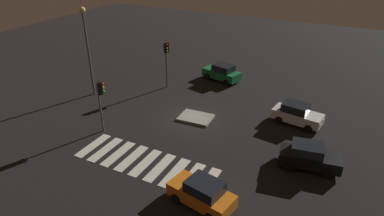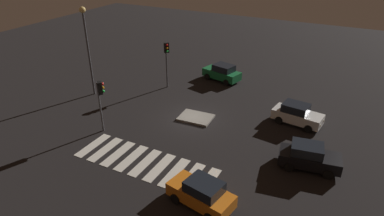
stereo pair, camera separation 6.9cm
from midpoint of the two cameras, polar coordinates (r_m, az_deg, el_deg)
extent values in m
plane|color=black|center=(28.14, -0.07, -1.81)|extent=(80.00, 80.00, 0.00)
cube|color=gray|center=(28.10, 0.59, -1.65)|extent=(2.83, 2.19, 0.18)
cube|color=black|center=(23.48, 19.30, -8.16)|extent=(4.12, 2.26, 0.80)
cube|color=black|center=(23.07, 18.98, -6.61)|extent=(2.21, 1.81, 0.65)
cylinder|color=black|center=(24.48, 22.03, -8.15)|extent=(0.66, 0.32, 0.63)
cylinder|color=black|center=(23.13, 22.14, -10.42)|extent=(0.66, 0.32, 0.63)
cylinder|color=black|center=(24.31, 16.36, -7.37)|extent=(0.66, 0.32, 0.63)
cylinder|color=black|center=(22.96, 16.09, -9.62)|extent=(0.66, 0.32, 0.63)
sphere|color=#F2EABF|center=(24.08, 23.87, -8.14)|extent=(0.21, 0.21, 0.21)
sphere|color=#F2EABF|center=(23.32, 23.99, -9.40)|extent=(0.21, 0.21, 0.21)
cube|color=orange|center=(19.53, 1.46, -14.60)|extent=(4.09, 2.35, 0.79)
cube|color=black|center=(18.96, 2.07, -13.28)|extent=(2.22, 1.85, 0.64)
cylinder|color=black|center=(19.86, -2.86, -15.16)|extent=(0.65, 0.34, 0.62)
cylinder|color=black|center=(20.79, 0.11, -12.80)|extent=(0.65, 0.34, 0.62)
cylinder|color=black|center=(19.79, 5.78, -15.48)|extent=(0.65, 0.34, 0.62)
sphere|color=#F2EABF|center=(20.17, -3.75, -13.04)|extent=(0.21, 0.21, 0.21)
sphere|color=#F2EABF|center=(20.69, -2.05, -11.78)|extent=(0.21, 0.21, 0.21)
cube|color=silver|center=(28.40, 17.44, -1.35)|extent=(4.07, 2.18, 0.80)
cube|color=black|center=(28.14, 17.19, 0.07)|extent=(2.18, 1.77, 0.64)
cylinder|color=black|center=(29.02, 20.09, -1.97)|extent=(0.65, 0.31, 0.63)
cylinder|color=black|center=(27.62, 19.11, -3.34)|extent=(0.65, 0.31, 0.63)
cylinder|color=black|center=(29.57, 15.68, -0.70)|extent=(0.65, 0.31, 0.63)
cylinder|color=black|center=(28.19, 14.50, -1.98)|extent=(0.65, 0.31, 0.63)
sphere|color=#F2EABF|center=(28.42, 21.33, -2.01)|extent=(0.21, 0.21, 0.21)
sphere|color=#F2EABF|center=(27.62, 20.82, -2.79)|extent=(0.21, 0.21, 0.21)
cube|color=#196B38|center=(35.62, 4.97, 5.81)|extent=(4.27, 2.62, 0.81)
cube|color=black|center=(35.23, 5.34, 6.82)|extent=(2.35, 2.00, 0.66)
cylinder|color=black|center=(35.83, 2.56, 5.39)|extent=(0.68, 0.38, 0.64)
cylinder|color=black|center=(37.06, 4.20, 6.11)|extent=(0.68, 0.38, 0.64)
cylinder|color=black|center=(34.47, 5.75, 4.36)|extent=(0.68, 0.38, 0.64)
cylinder|color=black|center=(35.75, 7.34, 5.13)|extent=(0.68, 0.38, 0.64)
sphere|color=#F2EABF|center=(36.38, 2.06, 6.37)|extent=(0.21, 0.21, 0.21)
sphere|color=#F2EABF|center=(37.07, 2.99, 6.75)|extent=(0.21, 0.21, 0.21)
cylinder|color=#47474C|center=(33.27, -4.44, 7.26)|extent=(0.14, 0.14, 4.64)
cube|color=black|center=(32.52, -4.47, 10.20)|extent=(0.53, 0.54, 0.96)
sphere|color=red|center=(32.25, -4.38, 10.62)|extent=(0.22, 0.22, 0.22)
sphere|color=orange|center=(32.34, -4.36, 10.11)|extent=(0.22, 0.22, 0.22)
sphere|color=green|center=(32.43, -4.34, 9.60)|extent=(0.22, 0.22, 0.22)
cylinder|color=#47474C|center=(26.38, -15.42, 0.10)|extent=(0.14, 0.14, 4.14)
cube|color=black|center=(25.71, -15.46, 3.30)|extent=(0.53, 0.54, 0.96)
sphere|color=red|center=(25.60, -15.10, 3.97)|extent=(0.22, 0.22, 0.22)
sphere|color=orange|center=(25.71, -15.02, 3.36)|extent=(0.22, 0.22, 0.22)
sphere|color=green|center=(25.83, -14.94, 2.75)|extent=(0.22, 0.22, 0.22)
cylinder|color=#47474C|center=(32.50, -17.22, 8.56)|extent=(0.18, 0.18, 7.80)
sphere|color=#F9D172|center=(31.51, -18.27, 15.58)|extent=(0.56, 0.56, 0.56)
cube|color=silver|center=(25.72, -16.54, -6.13)|extent=(0.70, 3.20, 0.02)
cube|color=silver|center=(25.03, -14.59, -6.85)|extent=(0.70, 3.20, 0.02)
cube|color=silver|center=(24.38, -12.51, -7.61)|extent=(0.70, 3.20, 0.02)
cube|color=silver|center=(23.76, -10.32, -8.40)|extent=(0.70, 3.20, 0.02)
cube|color=silver|center=(23.18, -8.01, -9.21)|extent=(0.70, 3.20, 0.02)
cube|color=silver|center=(22.64, -5.57, -10.05)|extent=(0.70, 3.20, 0.02)
cube|color=silver|center=(22.15, -3.01, -10.91)|extent=(0.70, 3.20, 0.02)
cube|color=silver|center=(21.72, -0.32, -11.78)|extent=(0.70, 3.20, 0.02)
cube|color=silver|center=(21.33, 2.49, -12.66)|extent=(0.70, 3.20, 0.02)
camera|label=1|loc=(0.03, -90.07, -0.04)|focal=31.32mm
camera|label=2|loc=(0.03, 89.93, 0.04)|focal=31.32mm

